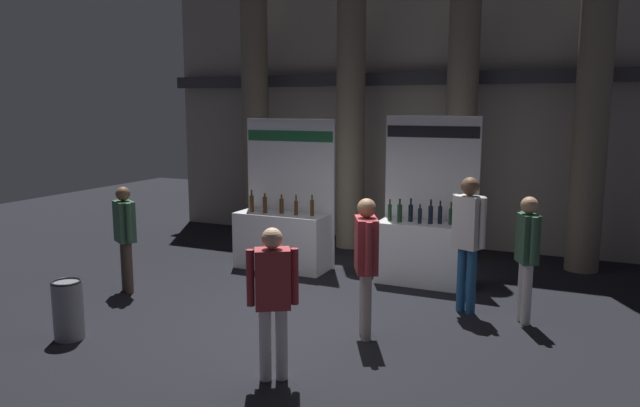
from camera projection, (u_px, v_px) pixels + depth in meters
ground_plane at (301, 325)px, 7.64m from camera, size 24.00×24.00×0.00m
hall_colonnade at (415, 101)px, 11.69m from camera, size 11.07×1.35×5.94m
exhibitor_booth_0 at (283, 233)px, 10.27m from camera, size 1.66×0.66×2.53m
exhibitor_booth_1 at (425, 244)px, 9.39m from camera, size 1.50×0.66×2.59m
trash_bin at (68, 310)px, 7.16m from camera, size 0.35×0.35×0.72m
visitor_0 at (468, 232)px, 7.96m from camera, size 0.47×0.36×1.83m
visitor_1 at (366, 254)px, 7.10m from camera, size 0.42×0.56×1.69m
visitor_2 at (125, 230)px, 8.90m from camera, size 0.47×0.39×1.58m
visitor_3 at (273, 292)px, 5.99m from camera, size 0.45×0.39×1.57m
visitor_4 at (527, 250)px, 7.61m from camera, size 0.32×0.44×1.63m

